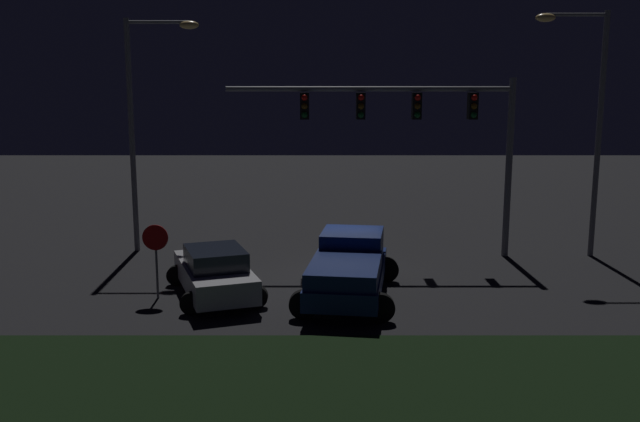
{
  "coord_description": "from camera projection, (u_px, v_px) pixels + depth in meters",
  "views": [
    {
      "loc": [
        -0.75,
        -21.81,
        6.24
      ],
      "look_at": [
        -0.67,
        0.73,
        2.11
      ],
      "focal_mm": 38.71,
      "sensor_mm": 36.0,
      "label": 1
    }
  ],
  "objects": [
    {
      "name": "stop_sign",
      "position": [
        153.0,
        247.0,
        20.16
      ],
      "size": [
        0.76,
        0.08,
        2.23
      ],
      "color": "slate",
      "rests_on": "ground_plane"
    },
    {
      "name": "pickup_truck",
      "position": [
        347.0,
        264.0,
        20.42
      ],
      "size": [
        3.37,
        5.62,
        1.8
      ],
      "rotation": [
        0.0,
        0.0,
        1.43
      ],
      "color": "navy",
      "rests_on": "ground_plane"
    },
    {
      "name": "grass_median",
      "position": [
        352.0,
        376.0,
        14.87
      ],
      "size": [
        22.64,
        4.67,
        0.1
      ],
      "primitive_type": "cube",
      "color": "black",
      "rests_on": "ground_plane"
    },
    {
      "name": "ground_plane",
      "position": [
        340.0,
        278.0,
        22.58
      ],
      "size": [
        80.0,
        80.0,
        0.0
      ],
      "primitive_type": "plane",
      "color": "black"
    },
    {
      "name": "street_lamp_left",
      "position": [
        142.0,
        108.0,
        25.39
      ],
      "size": [
        2.72,
        0.44,
        8.62
      ],
      "color": "slate",
      "rests_on": "ground_plane"
    },
    {
      "name": "car_sedan",
      "position": [
        212.0,
        272.0,
        20.52
      ],
      "size": [
        3.36,
        4.75,
        1.51
      ],
      "rotation": [
        0.0,
        0.0,
        1.91
      ],
      "color": "#B7B7BC",
      "rests_on": "ground_plane"
    },
    {
      "name": "street_lamp_right",
      "position": [
        584.0,
        106.0,
        24.61
      ],
      "size": [
        2.61,
        0.44,
        8.8
      ],
      "color": "slate",
      "rests_on": "ground_plane"
    },
    {
      "name": "traffic_signal_gantry",
      "position": [
        415.0,
        119.0,
        24.65
      ],
      "size": [
        10.32,
        0.56,
        6.5
      ],
      "color": "slate",
      "rests_on": "ground_plane"
    }
  ]
}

